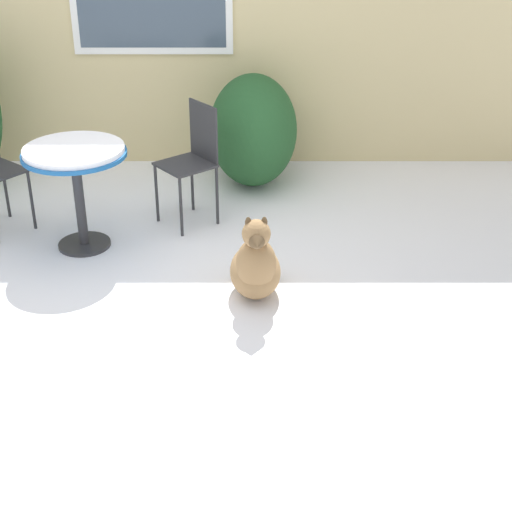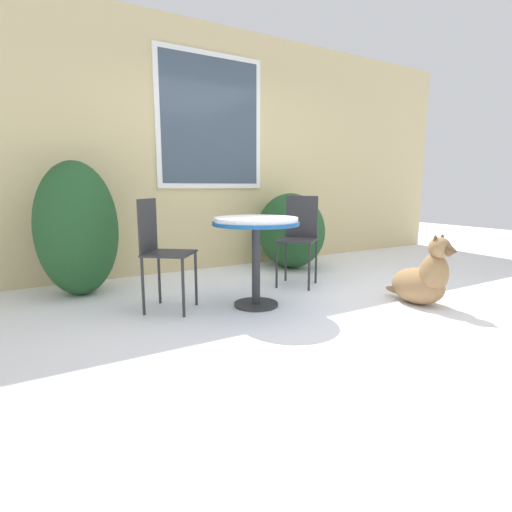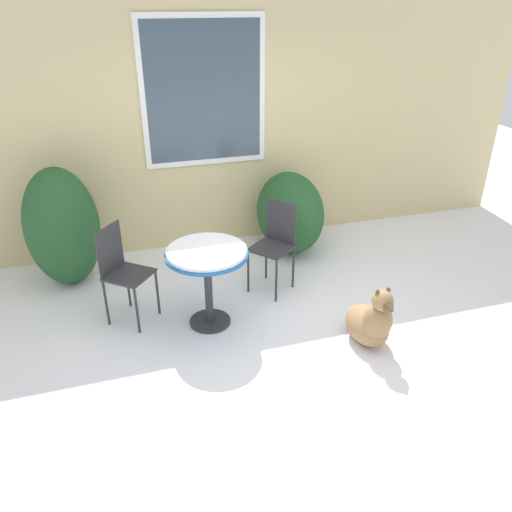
{
  "view_description": "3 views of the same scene",
  "coord_description": "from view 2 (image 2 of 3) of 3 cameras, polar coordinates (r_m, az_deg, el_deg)",
  "views": [
    {
      "loc": [
        0.78,
        -4.84,
        2.73
      ],
      "look_at": [
        0.78,
        -0.27,
        0.28
      ],
      "focal_mm": 55.0,
      "sensor_mm": 36.0,
      "label": 1
    },
    {
      "loc": [
        -2.28,
        -2.52,
        1.05
      ],
      "look_at": [
        -0.52,
        0.42,
        0.45
      ],
      "focal_mm": 28.0,
      "sensor_mm": 36.0,
      "label": 2
    },
    {
      "loc": [
        -1.26,
        -3.49,
        2.79
      ],
      "look_at": [
        0.0,
        0.6,
        0.55
      ],
      "focal_mm": 35.0,
      "sensor_mm": 36.0,
      "label": 3
    }
  ],
  "objects": [
    {
      "name": "patio_chair_near_table",
      "position": [
        3.45,
        -13.39,
        1.11
      ],
      "size": [
        0.53,
        0.53,
        0.95
      ],
      "rotation": [
        0.0,
        0.0,
        0.88
      ],
      "color": "#2D2D30",
      "rests_on": "ground_plane"
    },
    {
      "name": "shrub_left",
      "position": [
        4.2,
        -24.21,
        3.53
      ],
      "size": [
        0.76,
        0.77,
        1.29
      ],
      "color": "#235128",
      "rests_on": "ground_plane"
    },
    {
      "name": "shrub_middle",
      "position": [
        5.21,
        4.92,
        3.62
      ],
      "size": [
        0.76,
        1.05,
        0.96
      ],
      "color": "#235128",
      "rests_on": "ground_plane"
    },
    {
      "name": "dog",
      "position": [
        3.85,
        22.79,
        -3.16
      ],
      "size": [
        0.36,
        0.69,
        0.64
      ],
      "rotation": [
        0.0,
        0.0,
        0.04
      ],
      "color": "#937047",
      "rests_on": "ground_plane"
    },
    {
      "name": "house_wall",
      "position": [
        5.25,
        -5.4,
        14.92
      ],
      "size": [
        8.0,
        0.1,
        2.98
      ],
      "color": "#D1BC84",
      "rests_on": "ground_plane"
    },
    {
      "name": "ground_plane",
      "position": [
        3.55,
        10.79,
        -7.42
      ],
      "size": [
        16.0,
        16.0,
        0.0
      ],
      "primitive_type": "plane",
      "color": "white"
    },
    {
      "name": "patio_table",
      "position": [
        3.45,
        0.0,
        3.36
      ],
      "size": [
        0.75,
        0.75,
        0.79
      ],
      "color": "#2D2D30",
      "rests_on": "ground_plane"
    },
    {
      "name": "patio_chair_far_side",
      "position": [
        4.28,
        6.16,
        2.99
      ],
      "size": [
        0.53,
        0.53,
        0.95
      ],
      "rotation": [
        0.0,
        0.0,
        -0.89
      ],
      "color": "#2D2D30",
      "rests_on": "ground_plane"
    }
  ]
}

